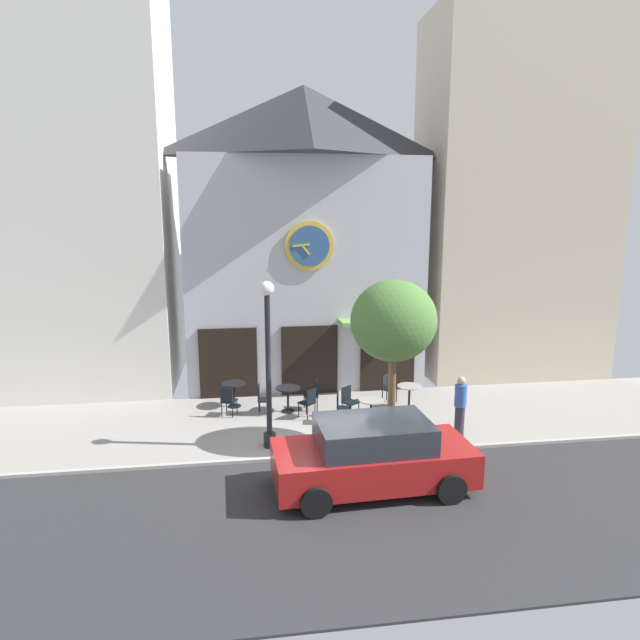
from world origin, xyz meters
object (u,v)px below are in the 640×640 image
object	(u,v)px
cafe_chair_left_end	(387,386)
cafe_chair_corner	(228,399)
street_lamp	(268,365)
cafe_chair_facing_wall	(313,393)
street_tree	(394,322)
cafe_chair_curbside	(262,397)
cafe_chair_right_end	(349,399)
cafe_table_rightmost	(234,389)
cafe_table_center	(288,394)
parked_car_red	(373,455)
cafe_table_near_curb	(371,407)
pedestrian_blue	(460,406)
cafe_chair_by_entrance	(309,401)
cafe_table_leftmost	(409,392)
cafe_chair_near_tree	(341,406)

from	to	relation	value
cafe_chair_left_end	cafe_chair_corner	xyz separation A→B (m)	(-4.97, -0.53, 0.00)
street_lamp	cafe_chair_facing_wall	world-z (taller)	street_lamp
street_tree	cafe_chair_curbside	bearing A→B (deg)	140.42
cafe_chair_right_end	cafe_chair_corner	size ratio (longest dim) A/B	1.00
cafe_table_rightmost	cafe_table_center	xyz separation A→B (m)	(1.62, -0.66, 0.00)
cafe_table_center	parked_car_red	world-z (taller)	parked_car_red
cafe_table_near_curb	pedestrian_blue	distance (m)	2.47
street_tree	cafe_chair_curbside	distance (m)	4.99
cafe_chair_curbside	cafe_chair_by_entrance	distance (m)	1.44
cafe_chair_corner	cafe_chair_by_entrance	bearing A→B (deg)	-11.24
cafe_table_near_curb	cafe_chair_facing_wall	bearing A→B (deg)	136.34
street_lamp	cafe_table_rightmost	size ratio (longest dim) A/B	5.61
cafe_chair_left_end	cafe_table_leftmost	bearing A→B (deg)	-53.36
cafe_table_rightmost	street_tree	bearing A→B (deg)	-40.27
cafe_table_rightmost	cafe_table_near_curb	size ratio (longest dim) A/B	1.05
cafe_table_near_curb	cafe_chair_corner	world-z (taller)	cafe_chair_corner
cafe_table_rightmost	pedestrian_blue	xyz separation A→B (m)	(6.02, -3.16, 0.31)
cafe_chair_left_end	cafe_chair_curbside	world-z (taller)	same
cafe_table_rightmost	cafe_chair_right_end	world-z (taller)	cafe_chair_right_end
cafe_chair_left_end	cafe_chair_right_end	xyz separation A→B (m)	(-1.45, -1.02, 0.00)
cafe_table_center	cafe_chair_by_entrance	distance (m)	0.83
cafe_table_rightmost	cafe_chair_facing_wall	bearing A→B (deg)	-13.89
street_lamp	parked_car_red	world-z (taller)	street_lamp
cafe_table_near_curb	parked_car_red	distance (m)	3.66
street_tree	cafe_chair_by_entrance	bearing A→B (deg)	130.85
cafe_chair_left_end	cafe_chair_facing_wall	xyz separation A→B (m)	(-2.41, -0.32, 0.00)
cafe_chair_by_entrance	cafe_table_rightmost	bearing A→B (deg)	149.78
street_tree	cafe_chair_left_end	bearing A→B (deg)	76.48
cafe_table_center	cafe_chair_near_tree	bearing A→B (deg)	-39.08
cafe_chair_facing_wall	cafe_chair_by_entrance	size ratio (longest dim) A/B	1.00
cafe_chair_right_end	cafe_chair_by_entrance	bearing A→B (deg)	179.13
cafe_table_center	cafe_chair_corner	distance (m)	1.79
cafe_table_near_curb	cafe_chair_right_end	distance (m)	0.87
cafe_chair_left_end	cafe_chair_near_tree	size ratio (longest dim) A/B	1.00
street_tree	cafe_chair_near_tree	size ratio (longest dim) A/B	4.80
cafe_chair_left_end	cafe_chair_near_tree	distance (m)	2.35
cafe_table_leftmost	cafe_chair_curbside	size ratio (longest dim) A/B	0.83
parked_car_red	cafe_chair_right_end	bearing A→B (deg)	85.96
cafe_table_center	cafe_chair_right_end	world-z (taller)	cafe_chair_right_end
cafe_chair_corner	cafe_chair_right_end	bearing A→B (deg)	-7.83
cafe_table_leftmost	cafe_chair_near_tree	bearing A→B (deg)	-159.43
cafe_chair_near_tree	cafe_chair_by_entrance	xyz separation A→B (m)	(-0.85, 0.54, 0.00)
cafe_table_near_curb	cafe_chair_curbside	world-z (taller)	cafe_chair_curbside
cafe_chair_curbside	pedestrian_blue	xyz separation A→B (m)	(5.19, -2.39, 0.33)
cafe_table_leftmost	cafe_chair_facing_wall	size ratio (longest dim) A/B	0.83
cafe_chair_curbside	cafe_chair_left_end	bearing A→B (deg)	7.18
cafe_chair_left_end	cafe_chair_corner	distance (m)	5.00
cafe_table_near_curb	pedestrian_blue	world-z (taller)	pedestrian_blue
street_lamp	pedestrian_blue	size ratio (longest dim) A/B	2.57
cafe_chair_curbside	street_lamp	bearing A→B (deg)	-87.40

